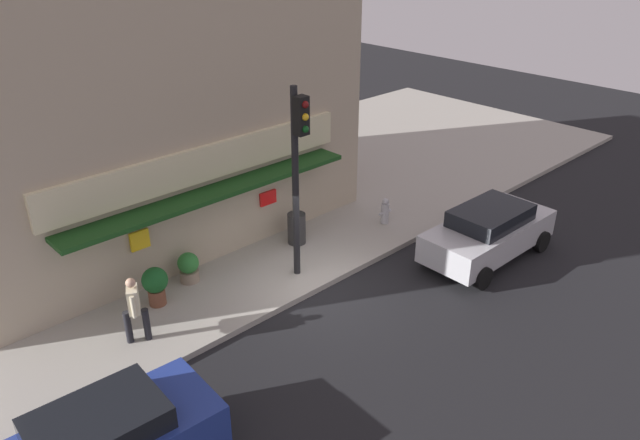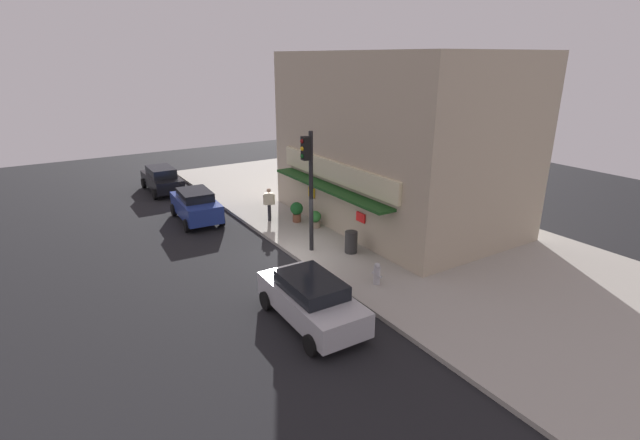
# 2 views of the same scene
# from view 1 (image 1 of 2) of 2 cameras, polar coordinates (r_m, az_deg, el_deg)

# --- Properties ---
(ground_plane) EXTENTS (53.87, 53.87, 0.00)m
(ground_plane) POSITION_cam_1_polar(r_m,az_deg,el_deg) (16.13, 0.01, -6.77)
(ground_plane) COLOR black
(sidewalk) EXTENTS (35.91, 11.74, 0.16)m
(sidewalk) POSITION_cam_1_polar(r_m,az_deg,el_deg) (20.21, -11.49, 0.24)
(sidewalk) COLOR #A39E93
(sidewalk) RESTS_ON ground_plane
(corner_building) EXTENTS (11.84, 8.09, 8.21)m
(corner_building) POSITION_cam_1_polar(r_m,az_deg,el_deg) (18.87, -17.37, 11.28)
(corner_building) COLOR tan
(corner_building) RESTS_ON sidewalk
(traffic_light) EXTENTS (0.32, 0.58, 5.16)m
(traffic_light) POSITION_cam_1_polar(r_m,az_deg,el_deg) (15.11, -2.10, 5.62)
(traffic_light) COLOR black
(traffic_light) RESTS_ON sidewalk
(fire_hydrant) EXTENTS (0.49, 0.25, 0.85)m
(fire_hydrant) POSITION_cam_1_polar(r_m,az_deg,el_deg) (19.22, 6.14, 0.84)
(fire_hydrant) COLOR #B2B2B7
(fire_hydrant) RESTS_ON sidewalk
(trash_can) EXTENTS (0.54, 0.54, 0.94)m
(trash_can) POSITION_cam_1_polar(r_m,az_deg,el_deg) (17.92, -2.22, -0.79)
(trash_can) COLOR #2D2D2D
(trash_can) RESTS_ON sidewalk
(pedestrian) EXTENTS (0.57, 0.57, 1.66)m
(pedestrian) POSITION_cam_1_polar(r_m,az_deg,el_deg) (14.27, -17.07, -7.83)
(pedestrian) COLOR black
(pedestrian) RESTS_ON sidewalk
(potted_plant_by_doorway) EXTENTS (0.57, 0.57, 0.83)m
(potted_plant_by_doorway) POSITION_cam_1_polar(r_m,az_deg,el_deg) (16.44, -12.27, -4.33)
(potted_plant_by_doorway) COLOR gray
(potted_plant_by_doorway) RESTS_ON sidewalk
(potted_plant_by_window) EXTENTS (0.65, 0.65, 1.03)m
(potted_plant_by_window) POSITION_cam_1_polar(r_m,az_deg,el_deg) (15.60, -15.25, -5.81)
(potted_plant_by_window) COLOR brown
(potted_plant_by_window) RESTS_ON sidewalk
(parked_car_silver) EXTENTS (4.34, 2.07, 1.58)m
(parked_car_silver) POSITION_cam_1_polar(r_m,az_deg,el_deg) (17.97, 15.58, -1.07)
(parked_car_silver) COLOR #B7B7BC
(parked_car_silver) RESTS_ON ground_plane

